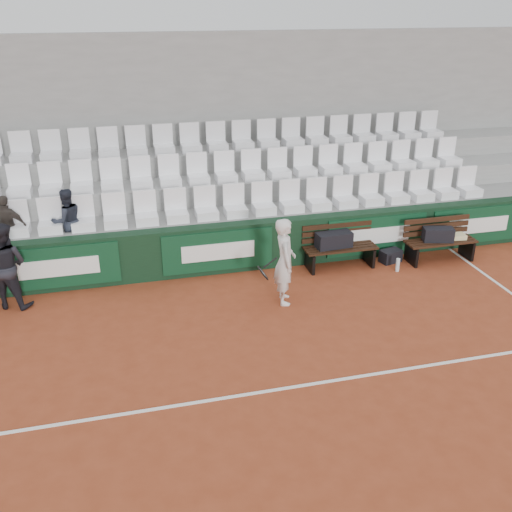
% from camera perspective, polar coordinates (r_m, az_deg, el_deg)
% --- Properties ---
extents(ground, '(80.00, 80.00, 0.00)m').
position_cam_1_polar(ground, '(8.34, 2.67, -13.14)').
color(ground, '#953E21').
rests_on(ground, ground).
extents(court_baseline, '(18.00, 0.06, 0.01)m').
position_cam_1_polar(court_baseline, '(8.34, 2.67, -13.12)').
color(court_baseline, white).
rests_on(court_baseline, ground).
extents(back_barrier, '(18.00, 0.34, 1.00)m').
position_cam_1_polar(back_barrier, '(11.46, -2.65, 0.85)').
color(back_barrier, black).
rests_on(back_barrier, ground).
extents(grandstand_tier_front, '(18.00, 0.95, 1.00)m').
position_cam_1_polar(grandstand_tier_front, '(12.02, -3.58, 1.99)').
color(grandstand_tier_front, gray).
rests_on(grandstand_tier_front, ground).
extents(grandstand_tier_mid, '(18.00, 0.95, 1.45)m').
position_cam_1_polar(grandstand_tier_mid, '(12.81, -4.41, 4.49)').
color(grandstand_tier_mid, '#999996').
rests_on(grandstand_tier_mid, ground).
extents(grandstand_tier_back, '(18.00, 0.95, 1.90)m').
position_cam_1_polar(grandstand_tier_back, '(13.62, -5.15, 6.70)').
color(grandstand_tier_back, gray).
rests_on(grandstand_tier_back, ground).
extents(grandstand_rear_wall, '(18.00, 0.30, 4.40)m').
position_cam_1_polar(grandstand_rear_wall, '(13.90, -5.77, 12.37)').
color(grandstand_rear_wall, gray).
rests_on(grandstand_rear_wall, ground).
extents(seat_row_front, '(11.90, 0.44, 0.63)m').
position_cam_1_polar(seat_row_front, '(11.57, -3.52, 5.40)').
color(seat_row_front, white).
rests_on(seat_row_front, grandstand_tier_front).
extents(seat_row_mid, '(11.90, 0.44, 0.63)m').
position_cam_1_polar(seat_row_mid, '(12.33, -4.42, 8.77)').
color(seat_row_mid, white).
rests_on(seat_row_mid, grandstand_tier_mid).
extents(seat_row_back, '(11.90, 0.44, 0.63)m').
position_cam_1_polar(seat_row_back, '(13.13, -5.23, 11.74)').
color(seat_row_back, silver).
rests_on(seat_row_back, grandstand_tier_back).
extents(bench_left, '(1.50, 0.56, 0.45)m').
position_cam_1_polar(bench_left, '(11.81, 8.39, -0.10)').
color(bench_left, black).
rests_on(bench_left, ground).
extents(bench_right, '(1.50, 0.56, 0.45)m').
position_cam_1_polar(bench_right, '(12.60, 17.87, 0.54)').
color(bench_right, '#341B0F').
rests_on(bench_right, ground).
extents(sports_bag_left, '(0.75, 0.36, 0.31)m').
position_cam_1_polar(sports_bag_left, '(11.65, 7.79, 1.61)').
color(sports_bag_left, black).
rests_on(sports_bag_left, bench_left).
extents(sports_bag_right, '(0.66, 0.43, 0.28)m').
position_cam_1_polar(sports_bag_right, '(12.44, 17.74, 2.07)').
color(sports_bag_right, black).
rests_on(sports_bag_right, bench_right).
extents(towel, '(0.38, 0.29, 0.10)m').
position_cam_1_polar(towel, '(12.72, 19.42, 1.88)').
color(towel, beige).
rests_on(towel, bench_right).
extents(sports_bag_ground, '(0.49, 0.36, 0.26)m').
position_cam_1_polar(sports_bag_ground, '(12.29, 13.31, 0.01)').
color(sports_bag_ground, black).
rests_on(sports_bag_ground, ground).
extents(water_bottle_near, '(0.08, 0.08, 0.27)m').
position_cam_1_polar(water_bottle_near, '(11.63, 5.47, -0.85)').
color(water_bottle_near, silver).
rests_on(water_bottle_near, ground).
extents(water_bottle_far, '(0.08, 0.08, 0.28)m').
position_cam_1_polar(water_bottle_far, '(11.90, 13.99, -0.87)').
color(water_bottle_far, silver).
rests_on(water_bottle_far, ground).
extents(tennis_player, '(0.73, 0.64, 1.61)m').
position_cam_1_polar(tennis_player, '(10.14, 2.88, -0.53)').
color(tennis_player, silver).
rests_on(tennis_player, ground).
extents(ball_kid, '(0.94, 0.85, 1.59)m').
position_cam_1_polar(ball_kid, '(10.92, -23.75, -0.88)').
color(ball_kid, black).
rests_on(ball_kid, ground).
extents(spectator_b, '(0.76, 0.46, 1.21)m').
position_cam_1_polar(spectator_b, '(11.54, -23.89, 4.78)').
color(spectator_b, '#352F2A').
rests_on(spectator_b, grandstand_tier_front).
extents(spectator_c, '(0.74, 0.66, 1.26)m').
position_cam_1_polar(spectator_c, '(11.39, -18.62, 5.50)').
color(spectator_c, '#202530').
rests_on(spectator_c, grandstand_tier_front).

